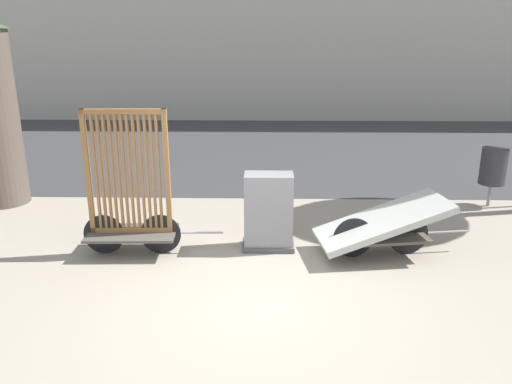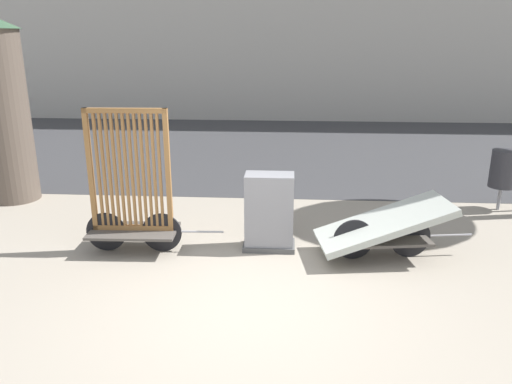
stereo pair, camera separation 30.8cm
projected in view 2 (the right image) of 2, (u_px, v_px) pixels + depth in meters
ground_plane at (248, 304)px, 6.03m from camera, size 60.00×60.00×0.00m
road_strip at (273, 147)px, 14.51m from camera, size 56.00×9.59×0.01m
bike_cart_with_bedframe at (132, 201)px, 7.31m from camera, size 2.06×0.76×2.15m
bike_cart_with_mattress at (383, 227)px, 7.16m from camera, size 2.32×1.18×0.88m
utility_cabinet at (269, 214)px, 7.48m from camera, size 0.78×0.47×1.17m
trash_bin at (504, 169)px, 9.10m from camera, size 0.47×0.47×1.13m
advertising_column at (3, 110)px, 9.41m from camera, size 1.04×1.04×3.47m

